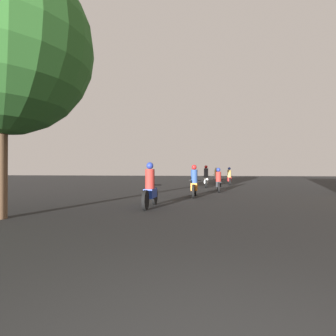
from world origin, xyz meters
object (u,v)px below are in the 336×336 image
object	(u,v)px
motorcycle_white	(206,178)
motorcycle_black	(218,182)
motorcycle_red	(229,178)
motorcycle_silver	(216,177)
motorcycle_orange	(194,184)
motorcycle_blue	(150,189)
street_tree	(1,45)

from	to	relation	value
motorcycle_white	motorcycle_black	bearing A→B (deg)	-70.27
motorcycle_white	motorcycle_red	bearing A→B (deg)	69.15
motorcycle_black	motorcycle_red	bearing A→B (deg)	79.15
motorcycle_white	motorcycle_silver	world-z (taller)	motorcycle_white
motorcycle_orange	motorcycle_black	distance (m)	3.56
motorcycle_blue	motorcycle_black	distance (m)	7.61
motorcycle_blue	motorcycle_silver	distance (m)	17.93
motorcycle_blue	street_tree	distance (m)	5.93
motorcycle_blue	motorcycle_red	world-z (taller)	motorcycle_blue
motorcycle_blue	motorcycle_black	size ratio (longest dim) A/B	1.06
motorcycle_black	street_tree	xyz separation A→B (m)	(-5.98, -9.91, 4.03)
motorcycle_white	motorcycle_blue	bearing A→B (deg)	-89.69
motorcycle_blue	motorcycle_red	bearing A→B (deg)	70.31
motorcycle_red	motorcycle_silver	size ratio (longest dim) A/B	0.90
motorcycle_silver	motorcycle_blue	bearing A→B (deg)	-106.77
motorcycle_black	motorcycle_red	world-z (taller)	motorcycle_red
motorcycle_silver	motorcycle_red	bearing A→B (deg)	-78.13
motorcycle_blue	motorcycle_orange	world-z (taller)	motorcycle_blue
motorcycle_orange	motorcycle_white	bearing A→B (deg)	86.70
motorcycle_black	motorcycle_silver	world-z (taller)	motorcycle_silver
motorcycle_orange	motorcycle_black	xyz separation A→B (m)	(1.25, 3.33, -0.04)
motorcycle_orange	street_tree	bearing A→B (deg)	-125.60
motorcycle_orange	motorcycle_silver	bearing A→B (deg)	84.55
motorcycle_black	motorcycle_red	xyz separation A→B (m)	(1.18, 7.65, 0.04)
motorcycle_white	street_tree	world-z (taller)	street_tree
motorcycle_white	motorcycle_silver	xyz separation A→B (m)	(0.91, 6.35, -0.02)
motorcycle_orange	motorcycle_silver	xyz separation A→B (m)	(1.36, 13.89, 0.02)
motorcycle_blue	street_tree	xyz separation A→B (m)	(-3.44, -2.73, 3.98)
motorcycle_orange	motorcycle_black	size ratio (longest dim) A/B	1.02
motorcycle_blue	motorcycle_orange	distance (m)	4.06
motorcycle_white	street_tree	size ratio (longest dim) A/B	0.28
motorcycle_blue	motorcycle_black	bearing A→B (deg)	64.90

